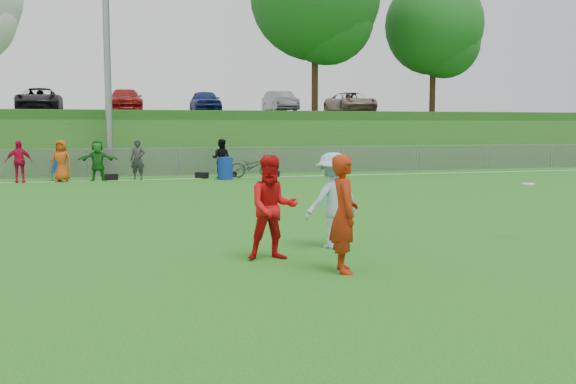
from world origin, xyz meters
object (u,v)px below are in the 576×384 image
object	(u,v)px
frisbee	(528,184)
recycling_bin	(225,168)
player_red_left	(344,214)
bicycle	(253,166)
player_blue	(333,200)
player_red_center	(273,208)

from	to	relation	value
frisbee	recycling_bin	size ratio (longest dim) A/B	0.27
player_red_left	bicycle	distance (m)	18.30
recycling_bin	player_blue	bearing A→B (deg)	-92.55
player_red_center	player_blue	size ratio (longest dim) A/B	1.00
player_red_center	player_blue	distance (m)	1.56
player_blue	player_red_left	bearing A→B (deg)	58.86
recycling_bin	bicycle	xyz separation A→B (m)	(1.32, 0.64, 0.04)
recycling_bin	player_red_left	bearing A→B (deg)	-93.95
player_red_left	player_blue	world-z (taller)	player_red_left
player_red_left	bicycle	xyz separation A→B (m)	(2.52, 18.12, -0.41)
player_red_left	player_red_center	bearing A→B (deg)	44.24
player_blue	frisbee	bearing A→B (deg)	159.13
player_red_left	player_blue	distance (m)	2.04
player_red_center	frisbee	world-z (taller)	player_red_center
player_red_left	recycling_bin	distance (m)	17.53
player_red_left	bicycle	size ratio (longest dim) A/B	0.94
player_red_center	recycling_bin	size ratio (longest dim) A/B	1.90
player_red_center	frisbee	size ratio (longest dim) A/B	7.14
bicycle	player_red_center	bearing A→B (deg)	-178.92
recycling_bin	bicycle	distance (m)	1.46
player_red_center	player_blue	bearing A→B (deg)	32.59
frisbee	recycling_bin	world-z (taller)	frisbee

